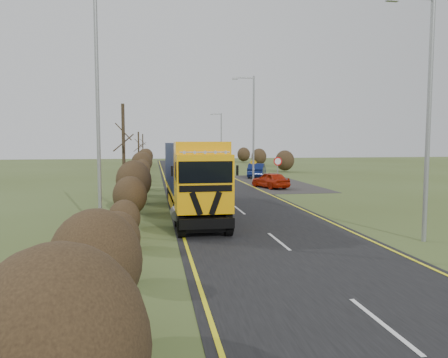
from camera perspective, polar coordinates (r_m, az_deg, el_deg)
ground at (r=21.53m, az=4.12°, el=-5.79°), size 160.00×160.00×0.00m
road at (r=31.23m, az=-0.13°, el=-2.39°), size 8.00×120.00×0.02m
layby at (r=42.34m, az=6.41°, el=-0.47°), size 6.00×18.00×0.02m
lane_markings at (r=30.92m, az=-0.04°, el=-2.43°), size 7.52×116.00×0.01m
hedgerow at (r=28.59m, az=-11.40°, el=0.07°), size 2.24×102.04×6.05m
lorry at (r=24.64m, az=-4.32°, el=0.89°), size 2.80×14.35×3.99m
car_red_hatchback at (r=37.43m, az=6.08°, el=-0.15°), size 2.84×4.32×1.37m
car_blue_sedan at (r=48.12m, az=4.33°, el=1.12°), size 3.11×5.02×1.56m
streetlight_near at (r=19.02m, az=24.89°, el=8.44°), size 2.04×0.19×9.62m
streetlight_mid at (r=41.89m, az=3.69°, el=7.16°), size 2.14×0.20×10.13m
streetlight_far at (r=69.13m, az=-0.44°, el=5.48°), size 1.79×0.18×8.39m
left_pole at (r=19.45m, az=-16.16°, el=8.22°), size 0.16×0.16×10.37m
speed_sign at (r=37.51m, az=7.03°, el=1.70°), size 0.73×0.10×2.66m
warning_board at (r=47.29m, az=3.84°, el=1.69°), size 0.80×0.11×2.11m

